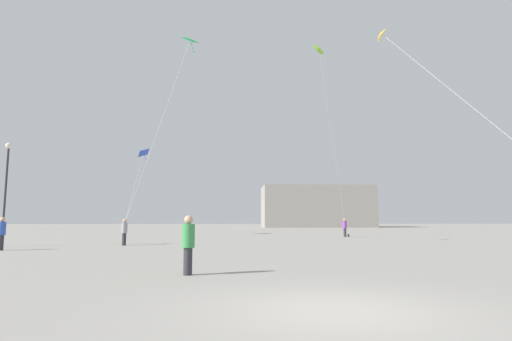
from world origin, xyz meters
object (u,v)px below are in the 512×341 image
(kite_amber_diamond, at_px, (384,36))
(person_in_purple, at_px, (345,227))
(person_in_green, at_px, (188,242))
(kite_cobalt_delta, at_px, (143,154))
(building_left_hall, at_px, (316,207))
(lamppost_east, at_px, (6,178))
(person_in_grey, at_px, (124,231))
(kite_lime_diamond, at_px, (320,53))
(kite_emerald_delta, at_px, (188,46))
(person_in_blue, at_px, (2,232))
(handbag_beside_flyer, at_px, (348,235))

(kite_amber_diamond, bearing_deg, person_in_purple, 84.65)
(person_in_green, relative_size, kite_cobalt_delta, 0.09)
(building_left_hall, relative_size, lamppost_east, 3.77)
(kite_cobalt_delta, height_order, lamppost_east, kite_cobalt_delta)
(person_in_grey, distance_m, lamppost_east, 7.43)
(kite_amber_diamond, bearing_deg, kite_lime_diamond, 123.11)
(person_in_green, height_order, kite_emerald_delta, kite_emerald_delta)
(kite_amber_diamond, bearing_deg, person_in_green, -132.71)
(person_in_grey, relative_size, person_in_green, 0.96)
(person_in_purple, distance_m, building_left_hall, 49.77)
(kite_cobalt_delta, distance_m, lamppost_east, 18.09)
(kite_emerald_delta, bearing_deg, kite_lime_diamond, 15.03)
(kite_lime_diamond, relative_size, kite_cobalt_delta, 0.72)
(person_in_grey, height_order, person_in_blue, person_in_blue)
(kite_lime_diamond, bearing_deg, lamppost_east, -172.07)
(person_in_green, bearing_deg, kite_lime_diamond, -67.23)
(person_in_purple, bearing_deg, kite_lime_diamond, -10.10)
(person_in_green, height_order, kite_amber_diamond, kite_amber_diamond)
(person_in_purple, relative_size, person_in_grey, 1.04)
(kite_lime_diamond, height_order, lamppost_east, kite_lime_diamond)
(kite_lime_diamond, bearing_deg, building_left_hall, 78.03)
(person_in_blue, relative_size, handbag_beside_flyer, 5.20)
(person_in_blue, bearing_deg, kite_amber_diamond, -134.76)
(kite_cobalt_delta, height_order, building_left_hall, kite_cobalt_delta)
(handbag_beside_flyer, bearing_deg, person_in_grey, -146.23)
(building_left_hall, distance_m, handbag_beside_flyer, 49.67)
(kite_amber_diamond, relative_size, lamppost_east, 1.97)
(kite_lime_diamond, bearing_deg, handbag_beside_flyer, 64.23)
(person_in_grey, distance_m, kite_emerald_delta, 12.16)
(person_in_blue, height_order, kite_cobalt_delta, kite_cobalt_delta)
(kite_emerald_delta, height_order, lamppost_east, kite_emerald_delta)
(person_in_blue, xyz_separation_m, handbag_beside_flyer, (22.36, 15.21, -0.79))
(person_in_green, relative_size, kite_emerald_delta, 0.14)
(person_in_blue, distance_m, handbag_beside_flyer, 27.06)
(kite_lime_diamond, relative_size, kite_emerald_delta, 1.07)
(person_in_grey, bearing_deg, handbag_beside_flyer, 167.87)
(person_in_green, bearing_deg, handbag_beside_flyer, -67.30)
(kite_amber_diamond, xyz_separation_m, building_left_hall, (9.45, 62.77, -8.34))
(person_in_purple, distance_m, kite_cobalt_delta, 21.13)
(person_in_blue, bearing_deg, kite_emerald_delta, -117.51)
(person_in_green, bearing_deg, person_in_purple, -66.74)
(person_in_purple, height_order, handbag_beside_flyer, person_in_purple)
(person_in_grey, xyz_separation_m, kite_lime_diamond, (12.64, 2.07, 12.42))
(person_in_purple, bearing_deg, person_in_green, -10.93)
(person_in_green, distance_m, person_in_blue, 14.34)
(person_in_green, relative_size, person_in_blue, 0.99)
(person_in_purple, relative_size, building_left_hall, 0.07)
(kite_amber_diamond, bearing_deg, building_left_hall, 81.44)
(person_in_purple, height_order, building_left_hall, building_left_hall)
(person_in_grey, xyz_separation_m, building_left_hall, (25.00, 60.37, 3.38))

